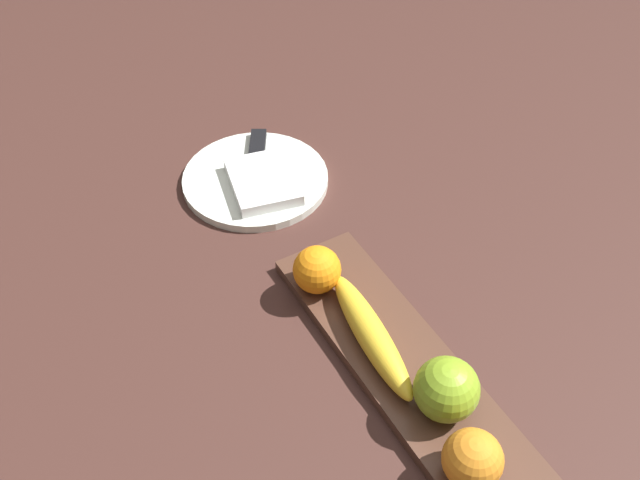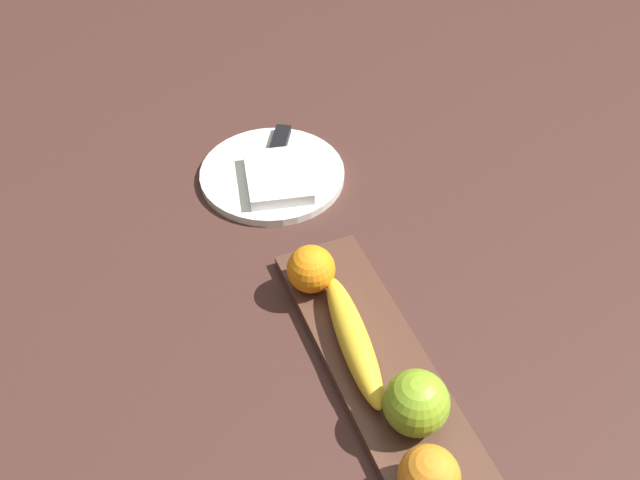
{
  "view_description": "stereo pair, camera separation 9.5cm",
  "coord_description": "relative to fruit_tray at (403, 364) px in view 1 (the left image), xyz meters",
  "views": [
    {
      "loc": [
        0.41,
        -0.36,
        0.72
      ],
      "look_at": [
        -0.18,
        -0.03,
        0.05
      ],
      "focal_mm": 40.88,
      "sensor_mm": 36.0,
      "label": 1
    },
    {
      "loc": [
        0.45,
        -0.28,
        0.72
      ],
      "look_at": [
        -0.18,
        -0.03,
        0.05
      ],
      "focal_mm": 40.88,
      "sensor_mm": 36.0,
      "label": 2
    }
  ],
  "objects": [
    {
      "name": "ground_plane",
      "position": [
        -0.02,
        0.03,
        -0.01
      ],
      "size": [
        2.4,
        2.4,
        0.0
      ],
      "primitive_type": "plane",
      "color": "#412520"
    },
    {
      "name": "fruit_tray",
      "position": [
        0.0,
        0.0,
        0.0
      ],
      "size": [
        0.43,
        0.11,
        0.02
      ],
      "primitive_type": "cube",
      "color": "#523427",
      "rests_on": "ground_plane"
    },
    {
      "name": "apple",
      "position": [
        0.07,
        0.0,
        0.04
      ],
      "size": [
        0.07,
        0.07,
        0.07
      ],
      "primitive_type": "sphere",
      "color": "#83AB25",
      "rests_on": "fruit_tray"
    },
    {
      "name": "banana",
      "position": [
        -0.04,
        -0.02,
        0.03
      ],
      "size": [
        0.2,
        0.06,
        0.04
      ],
      "primitive_type": "ellipsoid",
      "rotation": [
        0.0,
        0.0,
        -0.12
      ],
      "color": "yellow",
      "rests_on": "fruit_tray"
    },
    {
      "name": "orange_near_apple",
      "position": [
        -0.15,
        -0.03,
        0.04
      ],
      "size": [
        0.06,
        0.06,
        0.06
      ],
      "primitive_type": "sphere",
      "color": "orange",
      "rests_on": "fruit_tray"
    },
    {
      "name": "orange_near_banana",
      "position": [
        0.15,
        -0.02,
        0.04
      ],
      "size": [
        0.06,
        0.06,
        0.06
      ],
      "primitive_type": "sphere",
      "color": "orange",
      "rests_on": "fruit_tray"
    },
    {
      "name": "dinner_plate",
      "position": [
        -0.39,
        0.0,
        -0.0
      ],
      "size": [
        0.22,
        0.22,
        0.01
      ],
      "primitive_type": "cylinder",
      "color": "white",
      "rests_on": "ground_plane"
    },
    {
      "name": "folded_napkin",
      "position": [
        -0.36,
        0.0,
        0.01
      ],
      "size": [
        0.14,
        0.12,
        0.02
      ],
      "primitive_type": "cube",
      "rotation": [
        0.0,
        0.0,
        -0.21
      ],
      "color": "white",
      "rests_on": "dinner_plate"
    },
    {
      "name": "knife",
      "position": [
        -0.43,
        0.02,
        0.01
      ],
      "size": [
        0.17,
        0.11,
        0.01
      ],
      "rotation": [
        0.0,
        0.0,
        -0.53
      ],
      "color": "silver",
      "rests_on": "dinner_plate"
    }
  ]
}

